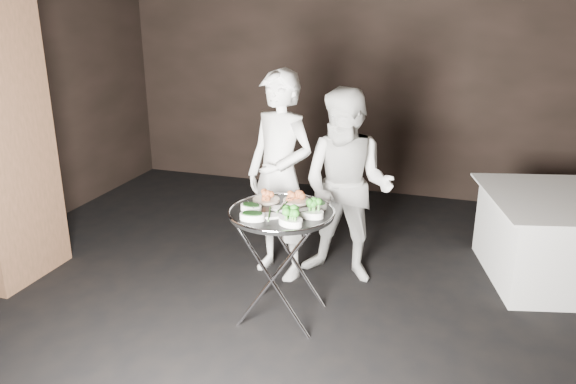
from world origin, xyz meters
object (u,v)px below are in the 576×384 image
(tray_stand, at_px, (282,260))
(waiter_right, at_px, (347,187))
(waiter_left, at_px, (280,176))
(serving_tray, at_px, (282,212))
(dining_table, at_px, (563,238))

(tray_stand, height_order, waiter_right, waiter_right)
(tray_stand, distance_m, waiter_right, 0.91)
(waiter_left, height_order, waiter_right, waiter_left)
(serving_tray, relative_size, waiter_left, 0.43)
(dining_table, bearing_deg, serving_tray, -147.47)
(waiter_right, distance_m, dining_table, 1.89)
(waiter_left, xyz_separation_m, waiter_right, (0.56, 0.09, -0.07))
(tray_stand, height_order, serving_tray, serving_tray)
(tray_stand, xyz_separation_m, dining_table, (2.06, 1.32, -0.10))
(serving_tray, bearing_deg, tray_stand, 88.21)
(tray_stand, xyz_separation_m, serving_tray, (-0.00, -0.00, 0.37))
(waiter_left, distance_m, waiter_right, 0.57)
(tray_stand, height_order, waiter_left, waiter_left)
(waiter_left, bearing_deg, serving_tray, -48.85)
(serving_tray, height_order, waiter_right, waiter_right)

